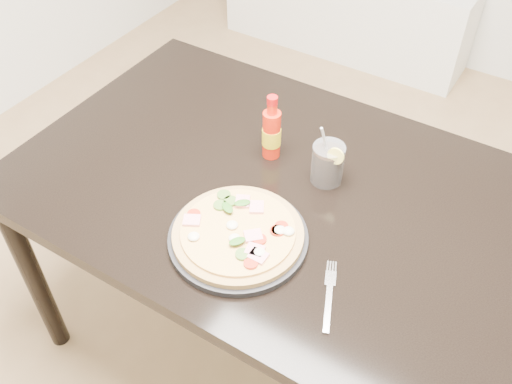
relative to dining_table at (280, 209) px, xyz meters
The scene contains 7 objects.
dining_table is the anchor object (origin of this frame).
plate 0.23m from the dining_table, 88.10° to the right, with size 0.33×0.33×0.02m, color black.
pizza 0.24m from the dining_table, 87.76° to the right, with size 0.31×0.31×0.03m.
hot_sauce_bottle 0.20m from the dining_table, 131.89° to the left, with size 0.05×0.05×0.19m.
cola_cup 0.18m from the dining_table, 44.91° to the left, with size 0.09×0.08×0.17m.
fork 0.36m from the dining_table, 42.30° to the right, with size 0.09×0.18×0.00m.
media_console 2.06m from the dining_table, 109.18° to the left, with size 1.40×0.34×0.50m, color white.
Camera 1 is at (0.37, -0.77, 1.77)m, focal length 40.00 mm.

